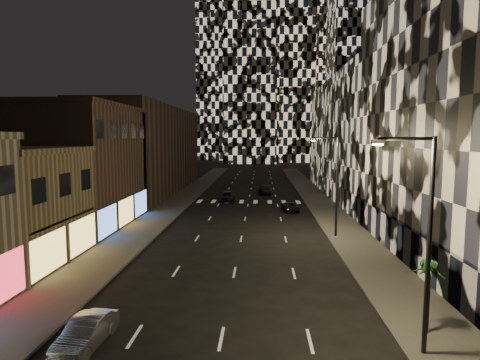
# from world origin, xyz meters

# --- Properties ---
(sidewalk_left) EXTENTS (4.00, 120.00, 0.15)m
(sidewalk_left) POSITION_xyz_m (-10.00, 50.00, 0.07)
(sidewalk_left) COLOR #47443F
(sidewalk_left) RESTS_ON ground
(sidewalk_right) EXTENTS (4.00, 120.00, 0.15)m
(sidewalk_right) POSITION_xyz_m (10.00, 50.00, 0.07)
(sidewalk_right) COLOR #47443F
(sidewalk_right) RESTS_ON ground
(curb_left) EXTENTS (0.20, 120.00, 0.15)m
(curb_left) POSITION_xyz_m (-7.90, 50.00, 0.07)
(curb_left) COLOR #4C4C47
(curb_left) RESTS_ON ground
(curb_right) EXTENTS (0.20, 120.00, 0.15)m
(curb_right) POSITION_xyz_m (7.90, 50.00, 0.07)
(curb_right) COLOR #4C4C47
(curb_right) RESTS_ON ground
(retail_brown) EXTENTS (10.00, 15.00, 12.00)m
(retail_brown) POSITION_xyz_m (-17.00, 33.50, 6.00)
(retail_brown) COLOR #483229
(retail_brown) RESTS_ON ground
(retail_filler_left) EXTENTS (10.00, 40.00, 14.00)m
(retail_filler_left) POSITION_xyz_m (-17.00, 60.00, 7.00)
(retail_filler_left) COLOR #483229
(retail_filler_left) RESTS_ON ground
(midrise_base) EXTENTS (0.60, 25.00, 3.00)m
(midrise_base) POSITION_xyz_m (12.30, 24.50, 1.50)
(midrise_base) COLOR #383838
(midrise_base) RESTS_ON ground
(midrise_filler_right) EXTENTS (16.00, 40.00, 18.00)m
(midrise_filler_right) POSITION_xyz_m (20.00, 57.00, 9.00)
(midrise_filler_right) COLOR #232326
(midrise_filler_right) RESTS_ON ground
(tower_right_mid) EXTENTS (20.00, 20.00, 100.00)m
(tower_right_mid) POSITION_xyz_m (35.00, 135.00, 50.00)
(tower_right_mid) COLOR black
(tower_right_mid) RESTS_ON ground
(tower_left_back) EXTENTS (24.00, 24.00, 120.00)m
(tower_left_back) POSITION_xyz_m (-12.00, 165.00, 60.00)
(tower_left_back) COLOR black
(tower_left_back) RESTS_ON ground
(tower_center_low) EXTENTS (18.00, 18.00, 95.00)m
(tower_center_low) POSITION_xyz_m (-2.00, 140.00, 47.50)
(tower_center_low) COLOR black
(tower_center_low) RESTS_ON ground
(streetlight_near) EXTENTS (2.55, 0.25, 9.00)m
(streetlight_near) POSITION_xyz_m (8.35, 10.00, 5.35)
(streetlight_near) COLOR black
(streetlight_near) RESTS_ON sidewalk_right
(streetlight_far) EXTENTS (2.55, 0.25, 9.00)m
(streetlight_far) POSITION_xyz_m (8.35, 30.00, 5.35)
(streetlight_far) COLOR black
(streetlight_far) RESTS_ON sidewalk_right
(car_silver_parked) EXTENTS (1.65, 3.99, 1.28)m
(car_silver_parked) POSITION_xyz_m (-5.80, 9.94, 0.64)
(car_silver_parked) COLOR gray
(car_silver_parked) RESTS_ON ground
(car_dark_midlane) EXTENTS (1.99, 4.57, 1.53)m
(car_dark_midlane) POSITION_xyz_m (-3.02, 49.93, 0.77)
(car_dark_midlane) COLOR black
(car_dark_midlane) RESTS_ON ground
(car_dark_oncoming) EXTENTS (2.32, 5.09, 1.45)m
(car_dark_oncoming) POSITION_xyz_m (2.41, 58.61, 0.72)
(car_dark_oncoming) COLOR black
(car_dark_oncoming) RESTS_ON ground
(car_dark_rightlane) EXTENTS (2.19, 4.02, 1.07)m
(car_dark_rightlane) POSITION_xyz_m (5.42, 42.79, 0.54)
(car_dark_rightlane) COLOR black
(car_dark_rightlane) RESTS_ON ground
(palm_tree) EXTENTS (1.71, 1.73, 3.40)m
(palm_tree) POSITION_xyz_m (9.39, 11.78, 2.96)
(palm_tree) COLOR #47331E
(palm_tree) RESTS_ON sidewalk_right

